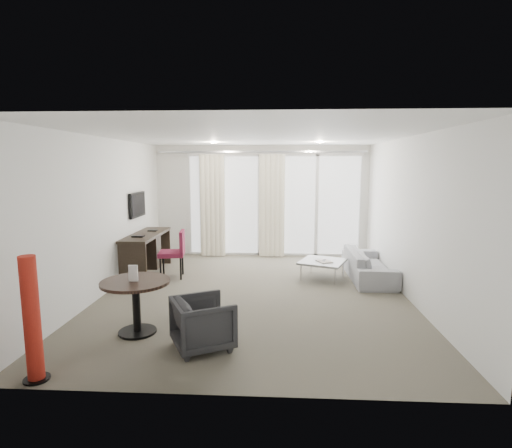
# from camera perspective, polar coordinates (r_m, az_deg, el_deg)

# --- Properties ---
(floor) EXTENTS (5.00, 6.00, 0.00)m
(floor) POSITION_cam_1_polar(r_m,az_deg,el_deg) (6.80, -0.28, -9.95)
(floor) COLOR #5D584A
(floor) RESTS_ON ground
(ceiling) EXTENTS (5.00, 6.00, 0.00)m
(ceiling) POSITION_cam_1_polar(r_m,az_deg,el_deg) (6.47, -0.30, 12.46)
(ceiling) COLOR white
(ceiling) RESTS_ON ground
(wall_left) EXTENTS (0.00, 6.00, 2.60)m
(wall_left) POSITION_cam_1_polar(r_m,az_deg,el_deg) (7.11, -20.83, 1.05)
(wall_left) COLOR silver
(wall_left) RESTS_ON ground
(wall_right) EXTENTS (0.00, 6.00, 2.60)m
(wall_right) POSITION_cam_1_polar(r_m,az_deg,el_deg) (6.83, 21.13, 0.76)
(wall_right) COLOR silver
(wall_right) RESTS_ON ground
(wall_front) EXTENTS (5.00, 0.00, 2.60)m
(wall_front) POSITION_cam_1_polar(r_m,az_deg,el_deg) (3.57, -3.21, -5.23)
(wall_front) COLOR silver
(wall_front) RESTS_ON ground
(window_panel) EXTENTS (4.00, 0.02, 2.38)m
(window_panel) POSITION_cam_1_polar(r_m,az_deg,el_deg) (9.48, 2.61, 2.68)
(window_panel) COLOR white
(window_panel) RESTS_ON ground
(window_frame) EXTENTS (4.10, 0.06, 2.44)m
(window_frame) POSITION_cam_1_polar(r_m,az_deg,el_deg) (9.46, 2.61, 2.67)
(window_frame) COLOR white
(window_frame) RESTS_ON ground
(curtain_left) EXTENTS (0.60, 0.20, 2.38)m
(curtain_left) POSITION_cam_1_polar(r_m,az_deg,el_deg) (9.44, -6.25, 2.62)
(curtain_left) COLOR white
(curtain_left) RESTS_ON ground
(curtain_right) EXTENTS (0.60, 0.20, 2.38)m
(curtain_right) POSITION_cam_1_polar(r_m,az_deg,el_deg) (9.31, 2.29, 2.58)
(curtain_right) COLOR white
(curtain_right) RESTS_ON ground
(curtain_track) EXTENTS (4.80, 0.04, 0.04)m
(curtain_track) POSITION_cam_1_polar(r_m,az_deg,el_deg) (9.28, 0.77, 10.30)
(curtain_track) COLOR #B2B2B7
(curtain_track) RESTS_ON ceiling
(downlight_a) EXTENTS (0.12, 0.12, 0.02)m
(downlight_a) POSITION_cam_1_polar(r_m,az_deg,el_deg) (8.16, -6.05, 11.50)
(downlight_a) COLOR #FFE0B2
(downlight_a) RESTS_ON ceiling
(downlight_b) EXTENTS (0.12, 0.12, 0.02)m
(downlight_b) POSITION_cam_1_polar(r_m,az_deg,el_deg) (8.10, 9.09, 11.47)
(downlight_b) COLOR #FFE0B2
(downlight_b) RESTS_ON ceiling
(desk) EXTENTS (0.53, 1.70, 0.80)m
(desk) POSITION_cam_1_polar(r_m,az_deg,el_deg) (8.27, -15.32, -4.08)
(desk) COLOR black
(desk) RESTS_ON floor
(tv) EXTENTS (0.05, 0.80, 0.50)m
(tv) POSITION_cam_1_polar(r_m,az_deg,el_deg) (8.43, -16.59, 2.66)
(tv) COLOR black
(tv) RESTS_ON wall_left
(desk_chair) EXTENTS (0.56, 0.53, 0.91)m
(desk_chair) POSITION_cam_1_polar(r_m,az_deg,el_deg) (7.83, -11.97, -4.23)
(desk_chair) COLOR maroon
(desk_chair) RESTS_ON floor
(round_table) EXTENTS (0.89, 0.89, 0.69)m
(round_table) POSITION_cam_1_polar(r_m,az_deg,el_deg) (5.43, -16.71, -11.27)
(round_table) COLOR black
(round_table) RESTS_ON floor
(menu_card) EXTENTS (0.11, 0.02, 0.21)m
(menu_card) POSITION_cam_1_polar(r_m,az_deg,el_deg) (5.29, -17.10, -7.55)
(menu_card) COLOR white
(menu_card) RESTS_ON round_table
(red_lamp) EXTENTS (0.30, 0.30, 1.28)m
(red_lamp) POSITION_cam_1_polar(r_m,az_deg,el_deg) (4.60, -29.38, -11.77)
(red_lamp) COLOR #A22116
(red_lamp) RESTS_ON floor
(tub_armchair) EXTENTS (0.89, 0.88, 0.61)m
(tub_armchair) POSITION_cam_1_polar(r_m,az_deg,el_deg) (4.87, -7.59, -13.85)
(tub_armchair) COLOR #252628
(tub_armchair) RESTS_ON floor
(coffee_table) EXTENTS (1.02, 1.02, 0.35)m
(coffee_table) POSITION_cam_1_polar(r_m,az_deg,el_deg) (7.73, 9.46, -6.45)
(coffee_table) COLOR gray
(coffee_table) RESTS_ON floor
(remote) EXTENTS (0.09, 0.18, 0.02)m
(remote) POSITION_cam_1_polar(r_m,az_deg,el_deg) (7.66, 9.68, -5.18)
(remote) COLOR black
(remote) RESTS_ON coffee_table
(magazine) EXTENTS (0.33, 0.36, 0.02)m
(magazine) POSITION_cam_1_polar(r_m,az_deg,el_deg) (7.61, 9.71, -5.26)
(magazine) COLOR gray
(magazine) RESTS_ON coffee_table
(sofa) EXTENTS (0.72, 1.84, 0.54)m
(sofa) POSITION_cam_1_polar(r_m,az_deg,el_deg) (7.93, 15.75, -5.58)
(sofa) COLOR gray
(sofa) RESTS_ON floor
(terrace_slab) EXTENTS (5.60, 3.00, 0.12)m
(terrace_slab) POSITION_cam_1_polar(r_m,az_deg,el_deg) (11.16, 2.65, -2.99)
(terrace_slab) COLOR #4D4D50
(terrace_slab) RESTS_ON ground
(rattan_chair_a) EXTENTS (0.66, 0.66, 0.87)m
(rattan_chair_a) POSITION_cam_1_polar(r_m,az_deg,el_deg) (10.91, 5.31, -0.65)
(rattan_chair_a) COLOR brown
(rattan_chair_a) RESTS_ON terrace_slab
(rattan_chair_b) EXTENTS (0.66, 0.66, 0.75)m
(rattan_chair_b) POSITION_cam_1_polar(r_m,az_deg,el_deg) (10.76, 12.10, -1.25)
(rattan_chair_b) COLOR brown
(rattan_chair_b) RESTS_ON terrace_slab
(rattan_table) EXTENTS (0.54, 0.54, 0.47)m
(rattan_table) POSITION_cam_1_polar(r_m,az_deg,el_deg) (10.63, 6.57, -2.00)
(rattan_table) COLOR brown
(rattan_table) RESTS_ON terrace_slab
(balustrade) EXTENTS (5.50, 0.06, 1.05)m
(balustrade) POSITION_cam_1_polar(r_m,az_deg,el_deg) (12.50, 2.73, 0.83)
(balustrade) COLOR #B2B2B7
(balustrade) RESTS_ON terrace_slab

